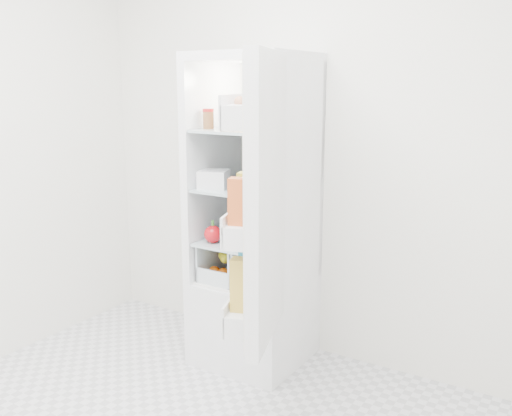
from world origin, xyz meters
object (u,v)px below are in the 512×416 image
Objects in this scene: refrigerator at (258,250)px; mushroom_bowl at (229,234)px; fridge_door at (260,207)px; red_cabbage at (286,223)px.

refrigerator is 0.21m from mushroom_bowl.
fridge_door is at bearing -57.27° from refrigerator.
red_cabbage is 0.34m from mushroom_bowl.
refrigerator is 11.98× the size of mushroom_bowl.
fridge_door is at bearing -43.42° from mushroom_bowl.
fridge_door is (0.40, -0.62, 0.43)m from refrigerator.
red_cabbage is 0.14× the size of fridge_door.
refrigerator is at bearing -158.04° from red_cabbage.
mushroom_bowl is (-0.11, -0.14, 0.12)m from refrigerator.
fridge_door reaches higher than mushroom_bowl.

